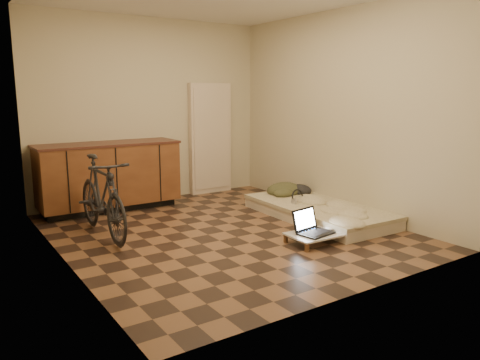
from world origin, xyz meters
TOP-DOWN VIEW (x-y plane):
  - room_shell at (0.00, 0.00)m, footprint 3.50×4.00m
  - cabinets at (-0.75, 1.70)m, footprint 1.84×0.62m
  - appliance_panel at (0.95, 1.94)m, footprint 0.70×0.10m
  - bicycle at (-1.20, 0.60)m, footprint 0.44×1.51m
  - futon at (1.30, -0.15)m, footprint 1.02×2.01m
  - clothing_pile at (1.43, 0.59)m, footprint 0.56×0.47m
  - headphones at (1.16, 0.09)m, footprint 0.26×0.25m
  - lap_desk at (0.61, -0.88)m, footprint 0.64×0.43m
  - laptop at (0.56, -0.84)m, footprint 0.40×0.37m
  - mouse at (0.78, -0.87)m, footprint 0.07×0.10m

SIDE VIEW (x-z plane):
  - futon at x=1.30m, z-range 0.00..0.17m
  - lap_desk at x=0.61m, z-range 0.04..0.14m
  - mouse at x=0.78m, z-range 0.10..0.14m
  - laptop at x=0.56m, z-range 0.03..0.28m
  - headphones at x=1.16m, z-range 0.17..0.32m
  - clothing_pile at x=1.43m, z-range 0.17..0.39m
  - cabinets at x=-0.75m, z-range 0.01..0.92m
  - bicycle at x=-1.20m, z-range 0.00..0.98m
  - appliance_panel at x=0.95m, z-range 0.00..1.70m
  - room_shell at x=0.00m, z-range 0.00..2.60m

